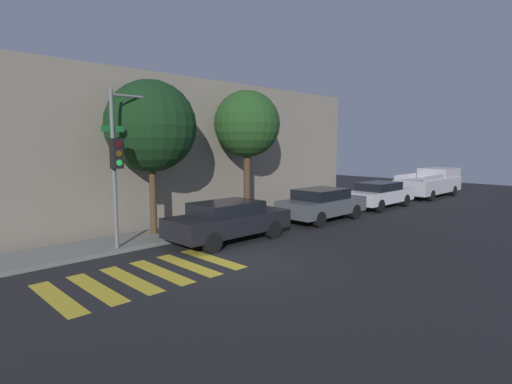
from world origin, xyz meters
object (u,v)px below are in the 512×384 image
(sedan_middle, at_px, (322,204))
(traffic_light_pole, at_px, (125,145))
(tree_midblock, at_px, (247,125))
(tree_near_corner, at_px, (151,127))
(sedan_near_corner, at_px, (228,220))
(pickup_truck, at_px, (431,182))
(sedan_far_end, at_px, (380,194))

(sedan_middle, bearing_deg, traffic_light_pole, 171.45)
(tree_midblock, bearing_deg, tree_near_corner, 180.00)
(tree_near_corner, bearing_deg, sedan_near_corner, -57.19)
(sedan_near_corner, bearing_deg, pickup_truck, -0.00)
(pickup_truck, distance_m, tree_near_corner, 18.98)
(sedan_far_end, relative_size, pickup_truck, 0.78)
(sedan_middle, height_order, sedan_far_end, sedan_middle)
(sedan_near_corner, height_order, tree_midblock, tree_midblock)
(sedan_near_corner, relative_size, sedan_far_end, 0.98)
(sedan_far_end, height_order, tree_near_corner, tree_near_corner)
(sedan_far_end, bearing_deg, tree_near_corner, 168.93)
(sedan_near_corner, xyz_separation_m, sedan_middle, (5.38, 0.00, 0.01))
(sedan_far_end, distance_m, tree_midblock, 8.48)
(sedan_far_end, height_order, tree_midblock, tree_midblock)
(sedan_near_corner, relative_size, tree_midblock, 0.78)
(sedan_near_corner, height_order, pickup_truck, pickup_truck)
(sedan_near_corner, relative_size, pickup_truck, 0.77)
(pickup_truck, xyz_separation_m, tree_near_corner, (-18.59, 2.35, 3.03))
(pickup_truck, bearing_deg, sedan_middle, 180.00)
(traffic_light_pole, bearing_deg, sedan_near_corner, -22.63)
(sedan_near_corner, relative_size, tree_near_corner, 0.80)
(sedan_near_corner, height_order, tree_near_corner, tree_near_corner)
(traffic_light_pole, bearing_deg, pickup_truck, -3.60)
(traffic_light_pole, relative_size, sedan_far_end, 1.10)
(sedan_far_end, xyz_separation_m, tree_midblock, (-7.39, 2.35, 3.44))
(tree_midblock, bearing_deg, pickup_truck, -9.54)
(tree_near_corner, height_order, tree_midblock, tree_midblock)
(pickup_truck, bearing_deg, traffic_light_pole, 176.40)
(sedan_middle, bearing_deg, tree_near_corner, 161.20)
(pickup_truck, bearing_deg, sedan_near_corner, 180.00)
(sedan_far_end, distance_m, tree_near_corner, 12.64)
(sedan_far_end, bearing_deg, tree_midblock, 162.36)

